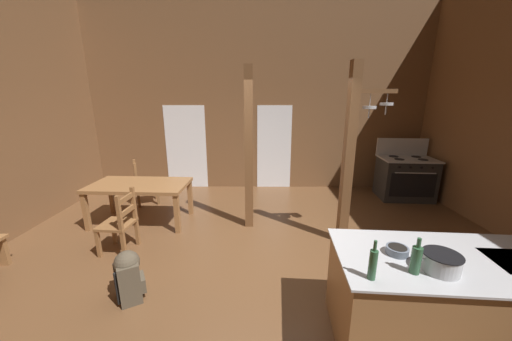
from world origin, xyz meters
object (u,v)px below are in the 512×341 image
(bottle_tall_on_counter, at_px, (416,259))
(stove_range, at_px, (405,177))
(backpack, at_px, (129,274))
(mixing_bowl_on_counter, at_px, (397,250))
(bottle_short_on_counter, at_px, (373,264))
(stockpot_on_counter, at_px, (441,262))
(kitchen_island, at_px, (455,302))
(dining_table, at_px, (140,188))
(ladderback_chair_by_post, at_px, (120,223))
(ladderback_chair_near_window, at_px, (144,183))

(bottle_tall_on_counter, bearing_deg, stove_range, 62.53)
(backpack, height_order, mixing_bowl_on_counter, mixing_bowl_on_counter)
(stove_range, bearing_deg, bottle_short_on_counter, -120.98)
(stockpot_on_counter, bearing_deg, bottle_short_on_counter, -170.27)
(stockpot_on_counter, bearing_deg, kitchen_island, 27.44)
(dining_table, distance_m, bottle_tall_on_counter, 4.36)
(bottle_short_on_counter, bearing_deg, bottle_tall_on_counter, 11.45)
(kitchen_island, relative_size, bottle_short_on_counter, 6.86)
(ladderback_chair_by_post, bearing_deg, backpack, -60.14)
(stove_range, distance_m, mixing_bowl_on_counter, 4.33)
(kitchen_island, relative_size, mixing_bowl_on_counter, 11.75)
(stockpot_on_counter, bearing_deg, stove_range, 64.93)
(stove_range, distance_m, ladderback_chair_near_window, 5.79)
(stockpot_on_counter, bearing_deg, dining_table, 142.89)
(backpack, height_order, stockpot_on_counter, stockpot_on_counter)
(backpack, xyz_separation_m, mixing_bowl_on_counter, (2.69, -0.48, 0.61))
(ladderback_chair_near_window, height_order, stockpot_on_counter, stockpot_on_counter)
(dining_table, distance_m, ladderback_chair_by_post, 1.02)
(stove_range, height_order, ladderback_chair_by_post, stove_range)
(kitchen_island, relative_size, backpack, 3.73)
(kitchen_island, height_order, ladderback_chair_near_window, ladderback_chair_near_window)
(backpack, bearing_deg, dining_table, 108.78)
(mixing_bowl_on_counter, bearing_deg, stockpot_on_counter, -47.13)
(dining_table, distance_m, ladderback_chair_near_window, 0.97)
(stockpot_on_counter, bearing_deg, ladderback_chair_by_post, 153.72)
(mixing_bowl_on_counter, bearing_deg, backpack, 169.81)
(bottle_tall_on_counter, height_order, bottle_short_on_counter, bottle_short_on_counter)
(stockpot_on_counter, height_order, mixing_bowl_on_counter, stockpot_on_counter)
(stockpot_on_counter, xyz_separation_m, mixing_bowl_on_counter, (-0.22, 0.24, -0.04))
(dining_table, bearing_deg, bottle_short_on_counter, -43.21)
(stove_range, bearing_deg, bottle_tall_on_counter, -117.47)
(backpack, height_order, bottle_tall_on_counter, bottle_tall_on_counter)
(stockpot_on_counter, relative_size, bottle_short_on_counter, 1.11)
(ladderback_chair_near_window, bearing_deg, dining_table, -70.78)
(backpack, xyz_separation_m, bottle_short_on_counter, (2.32, -0.83, 0.70))
(bottle_short_on_counter, bearing_deg, kitchen_island, 16.44)
(ladderback_chair_near_window, bearing_deg, backpack, -71.08)
(stove_range, distance_m, ladderback_chair_by_post, 5.82)
(stove_range, relative_size, bottle_short_on_counter, 4.07)
(ladderback_chair_near_window, distance_m, bottle_short_on_counter, 5.01)
(ladderback_chair_by_post, xyz_separation_m, stockpot_on_counter, (3.49, -1.72, 0.51))
(kitchen_island, distance_m, dining_table, 4.68)
(kitchen_island, distance_m, ladderback_chair_by_post, 4.12)
(ladderback_chair_by_post, xyz_separation_m, backpack, (0.57, -1.00, -0.14))
(kitchen_island, relative_size, bottle_tall_on_counter, 7.34)
(kitchen_island, distance_m, bottle_short_on_counter, 1.12)
(backpack, relative_size, bottle_tall_on_counter, 1.97)
(stove_range, xyz_separation_m, dining_table, (-5.46, -1.28, 0.17))
(bottle_tall_on_counter, bearing_deg, ladderback_chair_by_post, 151.83)
(bottle_short_on_counter, bearing_deg, mixing_bowl_on_counter, 43.14)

